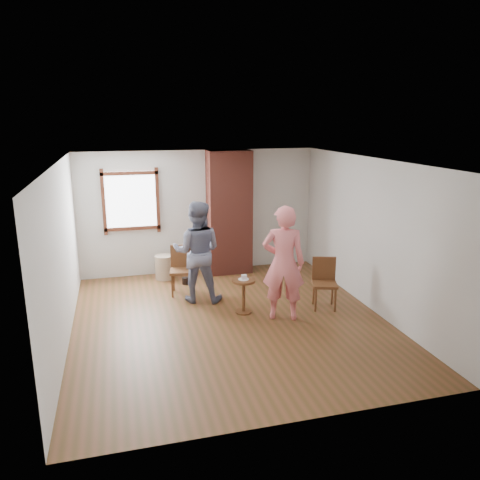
# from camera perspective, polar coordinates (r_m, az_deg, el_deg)

# --- Properties ---
(ground) EXTENTS (5.50, 5.50, 0.00)m
(ground) POSITION_cam_1_polar(r_m,az_deg,el_deg) (7.81, -1.22, -9.83)
(ground) COLOR brown
(ground) RESTS_ON ground
(room_shell) EXTENTS (5.04, 5.52, 2.62)m
(room_shell) POSITION_cam_1_polar(r_m,az_deg,el_deg) (7.82, -2.75, 4.12)
(room_shell) COLOR silver
(room_shell) RESTS_ON ground
(brick_chimney) EXTENTS (0.90, 0.50, 2.60)m
(brick_chimney) POSITION_cam_1_polar(r_m,az_deg,el_deg) (9.87, -1.32, 3.35)
(brick_chimney) COLOR brown
(brick_chimney) RESTS_ON ground
(stoneware_crock) EXTENTS (0.48, 0.48, 0.50)m
(stoneware_crock) POSITION_cam_1_polar(r_m,az_deg,el_deg) (9.81, -9.19, -3.26)
(stoneware_crock) COLOR tan
(stoneware_crock) RESTS_ON ground
(dark_pot) EXTENTS (0.15, 0.15, 0.14)m
(dark_pot) POSITION_cam_1_polar(r_m,az_deg,el_deg) (9.48, -6.66, -4.96)
(dark_pot) COLOR black
(dark_pot) RESTS_ON ground
(dining_chair_left) EXTENTS (0.50, 0.50, 0.91)m
(dining_chair_left) POSITION_cam_1_polar(r_m,az_deg,el_deg) (8.91, -7.11, -3.26)
(dining_chair_left) COLOR brown
(dining_chair_left) RESTS_ON ground
(dining_chair_right) EXTENTS (0.51, 0.51, 0.88)m
(dining_chair_right) POSITION_cam_1_polar(r_m,az_deg,el_deg) (8.33, 10.24, -4.80)
(dining_chair_right) COLOR brown
(dining_chair_right) RESTS_ON ground
(side_table) EXTENTS (0.40, 0.40, 0.60)m
(side_table) POSITION_cam_1_polar(r_m,az_deg,el_deg) (7.97, 0.43, -6.16)
(side_table) COLOR brown
(side_table) RESTS_ON ground
(cake_plate) EXTENTS (0.18, 0.18, 0.01)m
(cake_plate) POSITION_cam_1_polar(r_m,az_deg,el_deg) (7.90, 0.44, -4.80)
(cake_plate) COLOR white
(cake_plate) RESTS_ON side_table
(cake_slice) EXTENTS (0.08, 0.07, 0.06)m
(cake_slice) POSITION_cam_1_polar(r_m,az_deg,el_deg) (7.89, 0.51, -4.56)
(cake_slice) COLOR silver
(cake_slice) RESTS_ON cake_plate
(man) EXTENTS (1.06, 0.94, 1.83)m
(man) POSITION_cam_1_polar(r_m,az_deg,el_deg) (8.39, -5.23, -1.44)
(man) COLOR #131735
(man) RESTS_ON ground
(person_pink) EXTENTS (0.81, 0.67, 1.91)m
(person_pink) POSITION_cam_1_polar(r_m,az_deg,el_deg) (7.62, 5.32, -2.82)
(person_pink) COLOR pink
(person_pink) RESTS_ON ground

